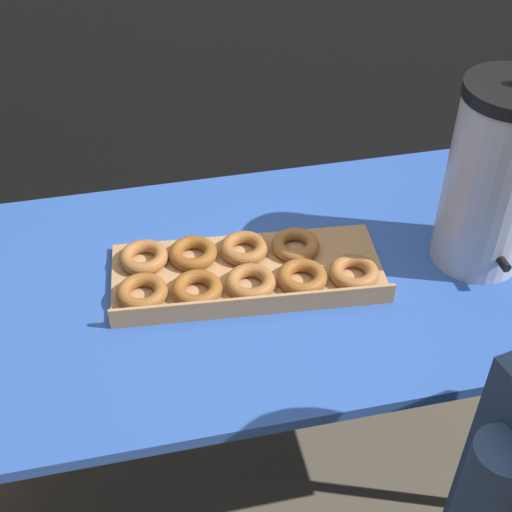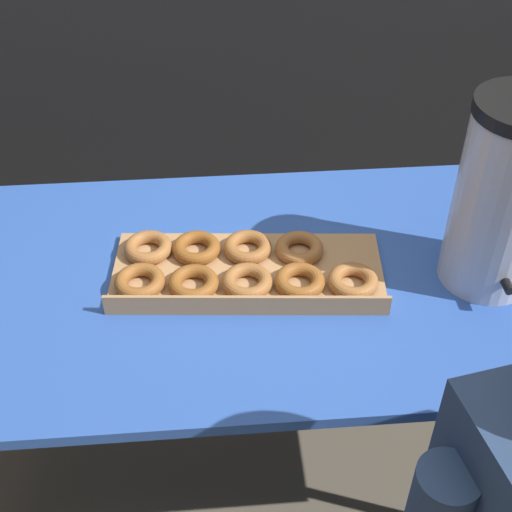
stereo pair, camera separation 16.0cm
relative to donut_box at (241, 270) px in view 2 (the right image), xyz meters
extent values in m
plane|color=brown|center=(0.04, 0.00, -0.74)|extent=(12.00, 12.00, 0.00)
cube|color=#2D56B2|center=(0.04, 0.00, -0.04)|extent=(1.58, 0.82, 0.03)
cylinder|color=#ADADB2|center=(-0.70, 0.36, -0.39)|extent=(0.03, 0.03, 0.69)
cylinder|color=#ADADB2|center=(0.78, 0.36, -0.39)|extent=(0.03, 0.03, 0.69)
cube|color=tan|center=(0.02, 0.01, -0.01)|extent=(0.64, 0.31, 0.02)
cube|color=tan|center=(0.01, -0.12, 0.01)|extent=(0.62, 0.06, 0.04)
torus|color=#975A27|center=(-0.23, -0.03, 0.01)|extent=(0.16, 0.16, 0.03)
torus|color=brown|center=(-0.11, -0.05, 0.01)|extent=(0.14, 0.14, 0.03)
torus|color=#A36633|center=(0.01, -0.05, 0.01)|extent=(0.15, 0.15, 0.03)
torus|color=#925522|center=(0.13, -0.06, 0.01)|extent=(0.12, 0.12, 0.03)
torus|color=#A46734|center=(0.25, -0.07, 0.01)|extent=(0.15, 0.15, 0.03)
torus|color=#A56835|center=(-0.21, 0.08, 0.01)|extent=(0.13, 0.13, 0.03)
torus|color=brown|center=(-0.10, 0.07, 0.01)|extent=(0.16, 0.16, 0.03)
torus|color=#A0622F|center=(0.02, 0.07, 0.01)|extent=(0.15, 0.15, 0.03)
torus|color=#A36633|center=(0.14, 0.05, 0.01)|extent=(0.13, 0.13, 0.03)
cylinder|color=silver|center=(0.56, -0.04, 0.19)|extent=(0.21, 0.21, 0.42)
cylinder|color=black|center=(0.56, -0.15, 0.05)|extent=(0.02, 0.05, 0.02)
camera|label=1|loc=(-0.22, -1.18, 1.09)|focal=50.00mm
camera|label=2|loc=(-0.06, -1.21, 1.09)|focal=50.00mm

